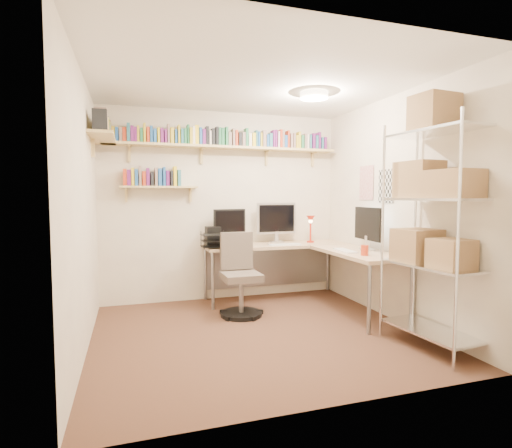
# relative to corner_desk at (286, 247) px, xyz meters

# --- Properties ---
(ground) EXTENTS (3.20, 3.20, 0.00)m
(ground) POSITION_rel_corner_desk_xyz_m (-0.70, -0.96, -0.74)
(ground) COLOR #47291E
(ground) RESTS_ON ground
(room_shell) EXTENTS (3.24, 3.04, 2.52)m
(room_shell) POSITION_rel_corner_desk_xyz_m (-0.69, -0.96, 0.81)
(room_shell) COLOR #EEE3C1
(room_shell) RESTS_ON ground
(wall_shelves) EXTENTS (3.12, 1.09, 0.80)m
(wall_shelves) POSITION_rel_corner_desk_xyz_m (-1.14, 0.33, 1.29)
(wall_shelves) COLOR #DCC27C
(wall_shelves) RESTS_ON ground
(corner_desk) EXTENTS (1.99, 1.94, 1.30)m
(corner_desk) POSITION_rel_corner_desk_xyz_m (0.00, 0.00, 0.00)
(corner_desk) COLOR tan
(corner_desk) RESTS_ON ground
(office_chair) EXTENTS (0.50, 0.51, 0.96)m
(office_chair) POSITION_rel_corner_desk_xyz_m (-0.70, -0.30, -0.34)
(office_chair) COLOR black
(office_chair) RESTS_ON ground
(wire_rack) EXTENTS (0.51, 0.93, 2.28)m
(wire_rack) POSITION_rel_corner_desk_xyz_m (0.69, -1.79, 0.61)
(wire_rack) COLOR silver
(wire_rack) RESTS_ON ground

